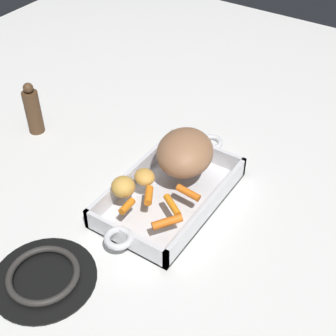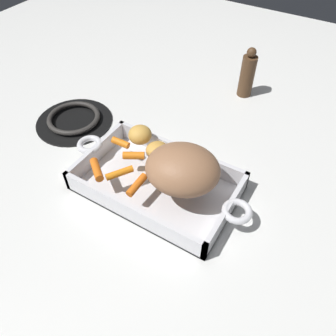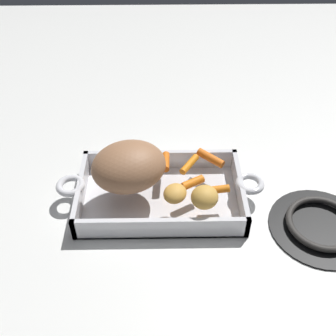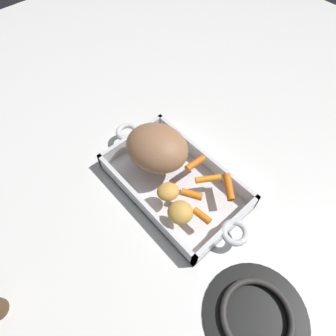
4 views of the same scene
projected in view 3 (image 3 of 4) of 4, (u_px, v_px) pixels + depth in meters
The scene contains 11 objects.
ground_plane at pixel (161, 200), 0.85m from camera, with size 2.14×2.14×0.00m, color silver.
roasting_dish at pixel (161, 194), 0.84m from camera, with size 0.42×0.20×0.05m.
pork_roast at pixel (129, 168), 0.78m from camera, with size 0.14×0.12×0.09m, color #966746.
baby_carrot_southwest at pixel (166, 162), 0.85m from camera, with size 0.02×0.02×0.05m, color orange.
baby_carrot_short at pixel (219, 189), 0.79m from camera, with size 0.02×0.02×0.04m, color orange.
baby_carrot_northeast at pixel (193, 183), 0.80m from camera, with size 0.02×0.02×0.05m, color orange.
baby_carrot_northwest at pixel (211, 158), 0.85m from camera, with size 0.02×0.02×0.06m, color orange.
baby_carrot_long at pixel (189, 164), 0.84m from camera, with size 0.01×0.01×0.06m, color orange.
potato_halved at pixel (175, 193), 0.77m from camera, with size 0.05×0.04×0.03m, color gold.
potato_golden_large at pixel (205, 197), 0.75m from camera, with size 0.05×0.05×0.04m, color gold.
stove_burner_rear at pixel (321, 225), 0.79m from camera, with size 0.20×0.20×0.02m.
Camera 3 is at (-0.01, 0.58, 0.62)m, focal length 43.82 mm.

